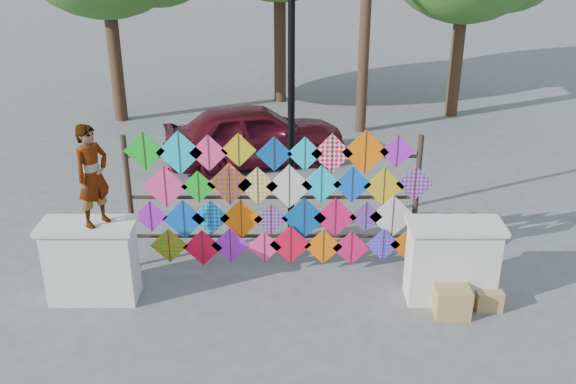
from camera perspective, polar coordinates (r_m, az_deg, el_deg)
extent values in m
plane|color=slate|center=(10.16, -1.40, -8.78)|extent=(80.00, 80.00, 0.00)
cube|color=silver|center=(10.12, -17.02, -6.14)|extent=(1.30, 0.55, 1.20)
cube|color=silver|center=(9.83, -17.46, -2.89)|extent=(1.40, 0.65, 0.08)
cube|color=silver|center=(9.99, 14.32, -6.22)|extent=(1.30, 0.55, 1.20)
cube|color=silver|center=(9.69, 14.70, -2.93)|extent=(1.40, 0.65, 0.08)
cylinder|color=#2D2119|center=(10.62, -13.86, -0.95)|extent=(0.09, 0.09, 2.30)
cylinder|color=#2D2119|center=(10.52, 11.27, -0.96)|extent=(0.09, 0.09, 2.30)
cube|color=#2D2119|center=(10.58, -1.33, -3.93)|extent=(4.60, 0.04, 0.04)
cube|color=#2D2119|center=(10.28, -1.36, -0.47)|extent=(4.60, 0.04, 0.04)
cube|color=#2D2119|center=(10.01, -1.40, 3.19)|extent=(4.60, 0.04, 0.04)
cube|color=green|center=(10.16, -12.66, 3.59)|extent=(0.65, 0.01, 0.65)
cube|color=#2D2119|center=(10.15, -12.67, 3.57)|extent=(0.01, 0.01, 0.63)
cube|color=#0EC2E6|center=(10.06, -9.65, 3.46)|extent=(0.73, 0.01, 0.73)
cube|color=#2D2119|center=(10.05, -9.66, 3.43)|extent=(0.01, 0.01, 0.72)
cube|color=#FF377E|center=(10.00, -7.08, 3.46)|extent=(0.61, 0.01, 0.61)
cube|color=#2D2119|center=(9.99, -7.09, 3.43)|extent=(0.01, 0.01, 0.59)
cube|color=gold|center=(9.94, -4.42, 3.73)|extent=(0.55, 0.01, 0.55)
cube|color=#2D2119|center=(9.93, -4.42, 3.71)|extent=(0.01, 0.01, 0.54)
cube|color=#06489D|center=(9.93, -1.24, 3.40)|extent=(0.57, 0.01, 0.57)
cube|color=#2D2119|center=(9.92, -1.24, 3.37)|extent=(0.01, 0.01, 0.56)
cube|color=#0EC2E6|center=(9.93, 1.51, 3.42)|extent=(0.56, 0.01, 0.56)
cube|color=#2D2119|center=(9.92, 1.52, 3.39)|extent=(0.01, 0.01, 0.55)
cube|color=red|center=(9.95, 3.93, 3.42)|extent=(0.65, 0.01, 0.65)
cube|color=#2D2119|center=(9.94, 3.93, 3.40)|extent=(0.01, 0.01, 0.64)
cube|color=#F56307|center=(9.99, 6.89, 3.54)|extent=(0.73, 0.01, 0.73)
cube|color=#2D2119|center=(9.98, 6.90, 3.51)|extent=(0.01, 0.01, 0.72)
cube|color=#AB1CD7|center=(10.06, 9.68, 3.58)|extent=(0.55, 0.01, 0.55)
cube|color=#2D2119|center=(10.05, 9.69, 3.56)|extent=(0.01, 0.01, 0.54)
cube|color=#FF377E|center=(10.28, -10.86, 0.44)|extent=(0.71, 0.01, 0.71)
cube|color=#2D2119|center=(10.27, -10.88, 0.41)|extent=(0.01, 0.01, 0.70)
cube|color=green|center=(10.19, -7.98, 0.47)|extent=(0.55, 0.01, 0.55)
cube|color=#2D2119|center=(10.18, -7.99, 0.44)|extent=(0.01, 0.01, 0.54)
cube|color=gold|center=(10.11, -5.22, 0.72)|extent=(0.72, 0.01, 0.72)
cube|color=#2D2119|center=(10.10, -5.22, 0.69)|extent=(0.01, 0.01, 0.70)
cube|color=gold|center=(10.10, -2.71, 0.54)|extent=(0.65, 0.01, 0.65)
cube|color=#2D2119|center=(10.09, -2.71, 0.52)|extent=(0.01, 0.01, 0.63)
cube|color=silver|center=(10.09, 0.11, 0.48)|extent=(0.74, 0.01, 0.74)
cube|color=#2D2119|center=(10.08, 0.11, 0.46)|extent=(0.01, 0.01, 0.73)
cube|color=#0EC2E6|center=(10.09, 2.98, 0.70)|extent=(0.64, 0.01, 0.64)
cube|color=#2D2119|center=(10.08, 2.99, 0.67)|extent=(0.01, 0.01, 0.63)
cube|color=blue|center=(10.13, 5.73, 0.67)|extent=(0.61, 0.01, 0.61)
cube|color=#2D2119|center=(10.12, 5.74, 0.64)|extent=(0.01, 0.01, 0.60)
cube|color=gold|center=(10.20, 8.53, 0.47)|extent=(0.65, 0.01, 0.65)
cube|color=#2D2119|center=(10.19, 8.54, 0.44)|extent=(0.01, 0.01, 0.64)
cube|color=#06489D|center=(10.26, 11.21, 0.75)|extent=(0.60, 0.01, 0.60)
cube|color=#2D2119|center=(10.25, 11.22, 0.72)|extent=(0.01, 0.01, 0.59)
cube|color=#AB1CD7|center=(10.50, -12.11, -2.14)|extent=(0.55, 0.01, 0.55)
cube|color=#2D2119|center=(10.48, -12.13, -2.17)|extent=(0.01, 0.01, 0.54)
cube|color=blue|center=(10.42, -9.25, -2.42)|extent=(0.69, 0.01, 0.69)
cube|color=#2D2119|center=(10.41, -9.26, -2.45)|extent=(0.01, 0.01, 0.68)
cube|color=#0EC2E6|center=(10.35, -6.89, -2.28)|extent=(0.62, 0.01, 0.62)
cube|color=#2D2119|center=(10.34, -6.90, -2.31)|extent=(0.01, 0.01, 0.61)
cube|color=#F56307|center=(10.31, -4.17, -2.40)|extent=(0.69, 0.01, 0.69)
cube|color=#2D2119|center=(10.30, -4.17, -2.42)|extent=(0.01, 0.01, 0.68)
cube|color=#06489D|center=(10.29, -1.53, -2.48)|extent=(0.56, 0.01, 0.56)
cube|color=#2D2119|center=(10.28, -1.53, -2.51)|extent=(0.01, 0.01, 0.55)
cube|color=#06489D|center=(10.28, 1.43, -2.34)|extent=(0.72, 0.01, 0.72)
cube|color=#2D2119|center=(10.27, 1.44, -2.37)|extent=(0.01, 0.01, 0.71)
cube|color=#D51452|center=(10.30, 4.21, -2.28)|extent=(0.70, 0.01, 0.70)
cube|color=#2D2119|center=(10.29, 4.22, -2.31)|extent=(0.01, 0.01, 0.68)
cube|color=#D51452|center=(10.34, 6.93, -2.20)|extent=(0.54, 0.01, 0.54)
cube|color=#2D2119|center=(10.33, 6.94, -2.23)|extent=(0.01, 0.01, 0.53)
cube|color=silver|center=(10.40, 9.28, -2.19)|extent=(0.75, 0.01, 0.75)
cube|color=#2D2119|center=(10.39, 9.29, -2.21)|extent=(0.01, 0.01, 0.74)
cube|color=green|center=(10.64, -10.52, -4.70)|extent=(0.62, 0.01, 0.62)
cube|color=#2D2119|center=(10.62, -10.53, -4.73)|extent=(0.01, 0.01, 0.61)
cube|color=red|center=(10.57, -7.59, -4.93)|extent=(0.65, 0.01, 0.65)
cube|color=#2D2119|center=(10.56, -7.60, -4.96)|extent=(0.01, 0.01, 0.64)
cube|color=#AB1CD7|center=(10.50, -5.15, -4.75)|extent=(0.62, 0.01, 0.62)
cube|color=#2D2119|center=(10.49, -5.15, -4.78)|extent=(0.01, 0.01, 0.61)
cube|color=#FF377E|center=(10.48, -2.12, -4.90)|extent=(0.56, 0.01, 0.56)
cube|color=#2D2119|center=(10.47, -2.12, -4.93)|extent=(0.01, 0.01, 0.55)
cube|color=red|center=(10.45, 0.22, -4.69)|extent=(0.69, 0.01, 0.69)
cube|color=#2D2119|center=(10.44, 0.22, -4.72)|extent=(0.01, 0.01, 0.68)
cube|color=#F56307|center=(10.48, 3.16, -4.88)|extent=(0.63, 0.01, 0.63)
cube|color=#2D2119|center=(10.47, 3.16, -4.91)|extent=(0.01, 0.01, 0.62)
cube|color=#D51452|center=(10.53, 5.64, -4.98)|extent=(0.62, 0.01, 0.62)
cube|color=#2D2119|center=(10.52, 5.65, -5.01)|extent=(0.01, 0.01, 0.61)
cube|color=#AB1CD7|center=(10.56, 8.45, -4.65)|extent=(0.57, 0.01, 0.57)
cube|color=#2D2119|center=(10.55, 8.45, -4.69)|extent=(0.01, 0.01, 0.56)
cube|color=#F56307|center=(10.64, 10.80, -4.61)|extent=(0.65, 0.01, 0.65)
cube|color=#2D2119|center=(10.63, 10.81, -4.64)|extent=(0.01, 0.01, 0.64)
cylinder|color=#4A2D1F|center=(18.54, -15.16, 11.91)|extent=(0.36, 0.36, 3.85)
cylinder|color=#4A2D1F|center=(19.87, -0.73, 13.85)|extent=(0.36, 0.36, 4.12)
cylinder|color=#4A2D1F|center=(19.05, 14.78, 11.82)|extent=(0.36, 0.36, 3.58)
cylinder|color=#4A2D1F|center=(16.91, 6.85, 14.32)|extent=(0.28, 0.28, 5.50)
imported|color=#99999E|center=(9.46, -16.99, 1.40)|extent=(0.61, 0.66, 1.51)
imported|color=#4F0D1A|center=(14.93, -2.94, 5.14)|extent=(4.49, 2.80, 1.43)
cylinder|color=black|center=(11.09, 0.29, 6.08)|extent=(0.12, 0.12, 4.20)
cube|color=#AD8353|center=(9.82, 14.32, -9.33)|extent=(0.51, 0.45, 0.45)
cube|color=#AD8353|center=(10.14, 17.31, -8.98)|extent=(0.39, 0.36, 0.33)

